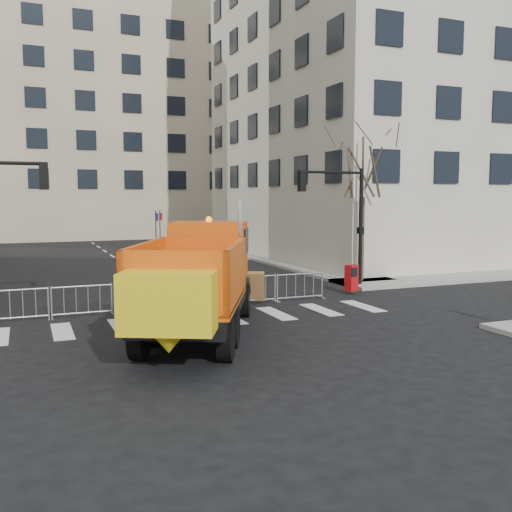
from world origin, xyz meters
name	(u,v)px	position (x,y,z in m)	size (l,w,h in m)	color
ground	(275,363)	(0.00, 0.00, 0.00)	(120.00, 120.00, 0.00)	black
sidewalk_back	(185,302)	(0.00, 8.50, 0.07)	(64.00, 5.00, 0.15)	gray
building_right	(407,29)	(20.00, 22.00, 16.00)	(22.00, 22.00, 32.00)	#BDB5A1
building_far	(77,123)	(0.00, 52.00, 12.00)	(30.00, 18.00, 24.00)	tan
traffic_light_right	(361,228)	(8.50, 9.50, 2.70)	(0.18, 0.18, 5.40)	black
crowd_barriers	(172,295)	(-0.75, 7.60, 0.55)	(12.60, 0.60, 1.10)	#9EA0A5
street_tree	(362,205)	(9.20, 10.50, 3.75)	(3.00, 3.00, 7.50)	#382B21
plow_truck	(198,277)	(-1.00, 3.27, 1.77)	(6.92, 10.42, 3.98)	black
cop_a	(204,285)	(0.29, 7.00, 0.93)	(0.68, 0.44, 1.86)	black
cop_b	(224,284)	(1.07, 7.00, 0.92)	(0.90, 0.70, 1.85)	black
cop_c	(215,284)	(0.72, 7.00, 0.96)	(1.13, 0.47, 1.92)	black
newspaper_box	(351,278)	(7.12, 7.98, 0.70)	(0.45, 0.40, 1.10)	#B30D11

